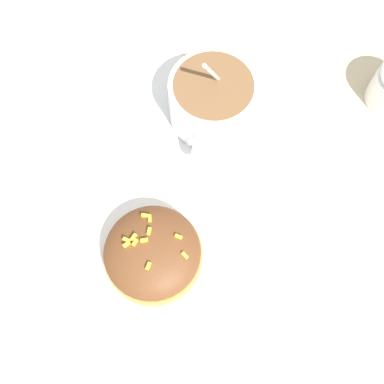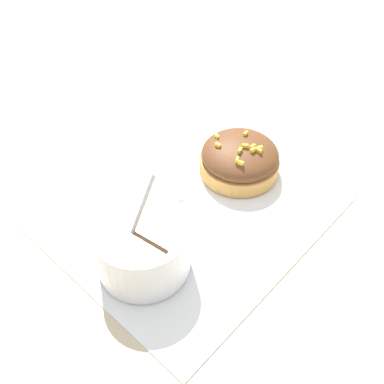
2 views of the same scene
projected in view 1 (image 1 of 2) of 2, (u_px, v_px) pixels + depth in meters
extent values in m
plane|color=#C6B793|center=(195.00, 187.00, 0.48)|extent=(3.00, 3.00, 0.00)
cube|color=white|center=(195.00, 187.00, 0.48)|extent=(0.32, 0.29, 0.00)
cylinder|color=white|center=(212.00, 101.00, 0.48)|extent=(0.09, 0.09, 0.06)
cylinder|color=brown|center=(213.00, 88.00, 0.46)|extent=(0.08, 0.08, 0.01)
torus|color=white|center=(199.00, 141.00, 0.47)|extent=(0.04, 0.01, 0.04)
ellipsoid|color=silver|center=(199.00, 129.00, 0.49)|extent=(0.03, 0.02, 0.01)
cylinder|color=silver|center=(217.00, 78.00, 0.46)|extent=(0.06, 0.02, 0.10)
cylinder|color=#D19347|center=(154.00, 256.00, 0.44)|extent=(0.10, 0.10, 0.02)
ellipsoid|color=brown|center=(152.00, 252.00, 0.43)|extent=(0.09, 0.09, 0.04)
cube|color=yellow|center=(144.00, 240.00, 0.41)|extent=(0.01, 0.01, 0.00)
cube|color=yellow|center=(135.00, 243.00, 0.41)|extent=(0.01, 0.00, 0.00)
cube|color=yellow|center=(179.00, 237.00, 0.42)|extent=(0.00, 0.01, 0.00)
cube|color=yellow|center=(148.00, 266.00, 0.40)|extent=(0.01, 0.00, 0.00)
cube|color=yellow|center=(185.00, 256.00, 0.41)|extent=(0.01, 0.01, 0.00)
cube|color=yellow|center=(150.00, 219.00, 0.42)|extent=(0.01, 0.01, 0.00)
cube|color=yellow|center=(127.00, 240.00, 0.41)|extent=(0.00, 0.01, 0.00)
cube|color=yellow|center=(149.00, 231.00, 0.42)|extent=(0.01, 0.00, 0.00)
cube|color=yellow|center=(127.00, 245.00, 0.41)|extent=(0.01, 0.01, 0.00)
cube|color=yellow|center=(145.00, 216.00, 0.43)|extent=(0.00, 0.01, 0.00)
cube|color=yellow|center=(134.00, 237.00, 0.41)|extent=(0.01, 0.00, 0.00)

